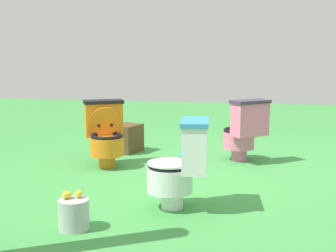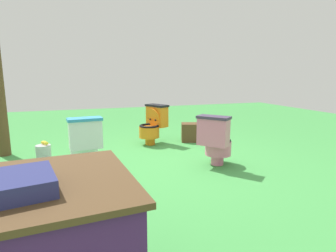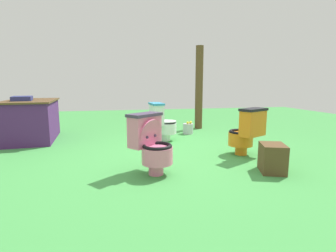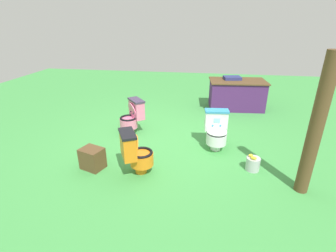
{
  "view_description": "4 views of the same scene",
  "coord_description": "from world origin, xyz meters",
  "views": [
    {
      "loc": [
        4.56,
        0.44,
        1.25
      ],
      "look_at": [
        0.24,
        -0.39,
        0.55
      ],
      "focal_mm": 49.27,
      "sensor_mm": 36.0,
      "label": 1
    },
    {
      "loc": [
        1.14,
        3.67,
        1.28
      ],
      "look_at": [
        -0.28,
        -0.47,
        0.46
      ],
      "focal_mm": 29.79,
      "sensor_mm": 36.0,
      "label": 2
    },
    {
      "loc": [
        -3.73,
        0.72,
        1.08
      ],
      "look_at": [
        0.12,
        -0.07,
        0.43
      ],
      "focal_mm": 27.69,
      "sensor_mm": 36.0,
      "label": 3
    },
    {
      "loc": [
        0.77,
        -4.44,
        2.27
      ],
      "look_at": [
        0.14,
        -0.37,
        0.49
      ],
      "focal_mm": 26.71,
      "sensor_mm": 36.0,
      "label": 4
    }
  ],
  "objects": [
    {
      "name": "toilet_orange",
      "position": [
        -0.24,
        -1.19,
        0.37
      ],
      "size": [
        0.62,
        0.58,
        0.73
      ],
      "rotation": [
        0.0,
        0.0,
        5.19
      ],
      "color": "orange",
      "rests_on": "ground"
    },
    {
      "name": "toilet_pink",
      "position": [
        -0.72,
        0.31,
        0.37
      ],
      "size": [
        0.64,
        0.62,
        0.73
      ],
      "rotation": [
        0.0,
        0.0,
        2.26
      ],
      "color": "pink",
      "rests_on": "ground"
    },
    {
      "name": "toilet_white",
      "position": [
        1.01,
        -0.14,
        0.37
      ],
      "size": [
        0.45,
        0.53,
        0.73
      ],
      "rotation": [
        0.0,
        0.0,
        3.24
      ],
      "color": "white",
      "rests_on": "ground"
    },
    {
      "name": "ground",
      "position": [
        0.0,
        0.0,
        0.0
      ],
      "size": [
        14.0,
        14.0,
        0.0
      ],
      "primitive_type": "plane",
      "color": "#429947"
    },
    {
      "name": "lemon_bucket",
      "position": [
        1.6,
        -0.81,
        0.12
      ],
      "size": [
        0.22,
        0.22,
        0.28
      ],
      "color": "#B7B7BF",
      "rests_on": "ground"
    },
    {
      "name": "small_crate",
      "position": [
        -0.98,
        -1.15,
        0.18
      ],
      "size": [
        0.43,
        0.38,
        0.35
      ],
      "primitive_type": "cube",
      "rotation": [
        0.0,
        0.0,
        5.94
      ],
      "color": "brown",
      "rests_on": "ground"
    }
  ]
}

